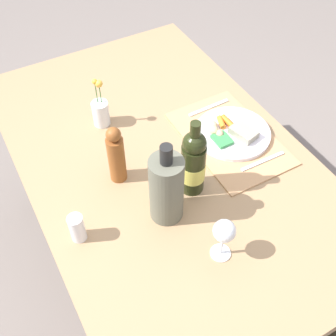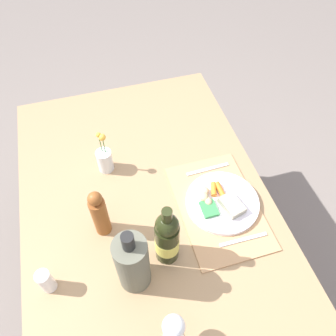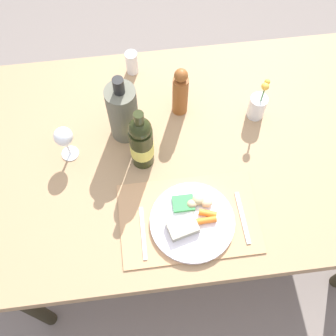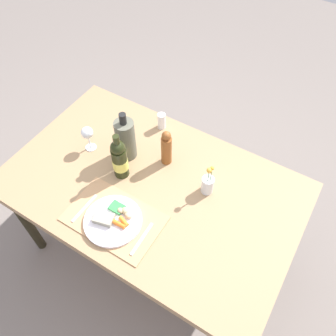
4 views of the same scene
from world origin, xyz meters
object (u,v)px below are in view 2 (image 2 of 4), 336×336
at_px(dinner_plate, 222,202).
at_px(wine_bottle, 167,238).
at_px(pepper_mill, 100,214).
at_px(salt_shaker, 46,281).
at_px(wine_glass, 174,327).
at_px(dining_table, 151,222).
at_px(flower_vase, 105,159).
at_px(knife, 208,169).
at_px(fork, 243,240).
at_px(cooler_bottle, 132,263).

relative_size(dinner_plate, wine_bottle, 0.97).
bearing_deg(pepper_mill, dinner_plate, -92.79).
height_order(salt_shaker, wine_glass, wine_glass).
xyz_separation_m(dining_table, pepper_mill, (-0.02, 0.18, 0.17)).
bearing_deg(wine_bottle, salt_shaker, 90.26).
distance_m(pepper_mill, flower_vase, 0.28).
distance_m(dinner_plate, knife, 0.17).
xyz_separation_m(pepper_mill, salt_shaker, (-0.16, 0.20, -0.06)).
xyz_separation_m(dining_table, fork, (-0.20, -0.29, 0.07)).
bearing_deg(flower_vase, cooler_bottle, -178.50).
bearing_deg(cooler_bottle, knife, -47.37).
xyz_separation_m(knife, wine_glass, (-0.56, 0.31, 0.10)).
bearing_deg(flower_vase, fork, -138.34).
bearing_deg(fork, salt_shaker, 88.86).
distance_m(fork, wine_bottle, 0.29).
relative_size(fork, pepper_mill, 0.79).
xyz_separation_m(flower_vase, wine_glass, (-0.68, -0.08, 0.05)).
relative_size(dining_table, pepper_mill, 6.72).
xyz_separation_m(salt_shaker, wine_glass, (-0.25, -0.34, 0.06)).
distance_m(dinner_plate, wine_glass, 0.50).
bearing_deg(salt_shaker, dinner_plate, -78.14).
distance_m(dining_table, wine_glass, 0.46).
height_order(dinner_plate, flower_vase, flower_vase).
relative_size(fork, wine_bottle, 0.62).
bearing_deg(pepper_mill, fork, -111.57).
bearing_deg(fork, pepper_mill, 69.50).
bearing_deg(dinner_plate, wine_glass, 141.63).
bearing_deg(knife, wine_glass, 148.87).
bearing_deg(wine_glass, fork, -55.22).
bearing_deg(dining_table, cooler_bottle, 154.66).
bearing_deg(wine_glass, flower_vase, 6.74).
relative_size(dinner_plate, wine_glass, 1.81).
height_order(dinner_plate, pepper_mill, pepper_mill).
relative_size(wine_bottle, salt_shaker, 2.90).
xyz_separation_m(fork, salt_shaker, (0.03, 0.67, 0.04)).
xyz_separation_m(fork, cooler_bottle, (-0.02, 0.39, 0.12)).
bearing_deg(fork, dining_table, 56.38).
relative_size(fork, flower_vase, 0.89).
distance_m(wine_bottle, flower_vase, 0.45).
bearing_deg(dining_table, pepper_mill, 95.38).
height_order(dining_table, wine_bottle, wine_bottle).
height_order(dining_table, pepper_mill, pepper_mill).
bearing_deg(flower_vase, knife, -107.95).
bearing_deg(wine_bottle, knife, -40.74).
bearing_deg(cooler_bottle, dining_table, -25.34).
bearing_deg(pepper_mill, flower_vase, -11.72).
xyz_separation_m(wine_bottle, salt_shaker, (-0.00, 0.40, -0.07)).
relative_size(wine_glass, cooler_bottle, 0.51).
relative_size(knife, salt_shaker, 1.82).
distance_m(dinner_plate, cooler_bottle, 0.43).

